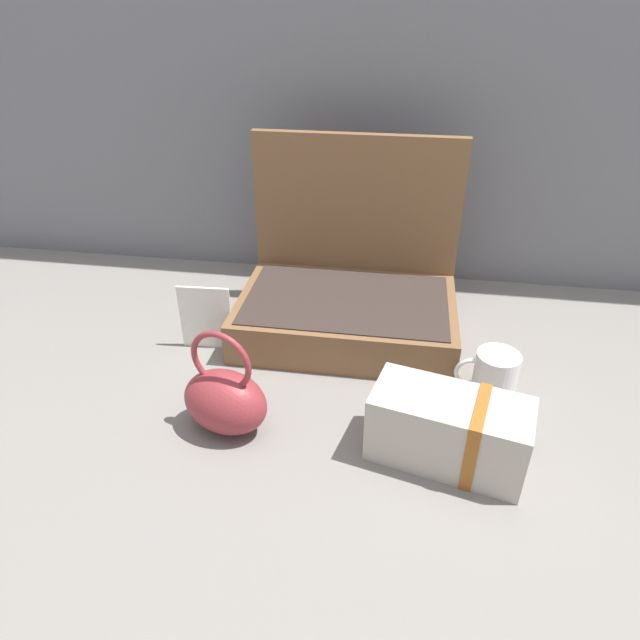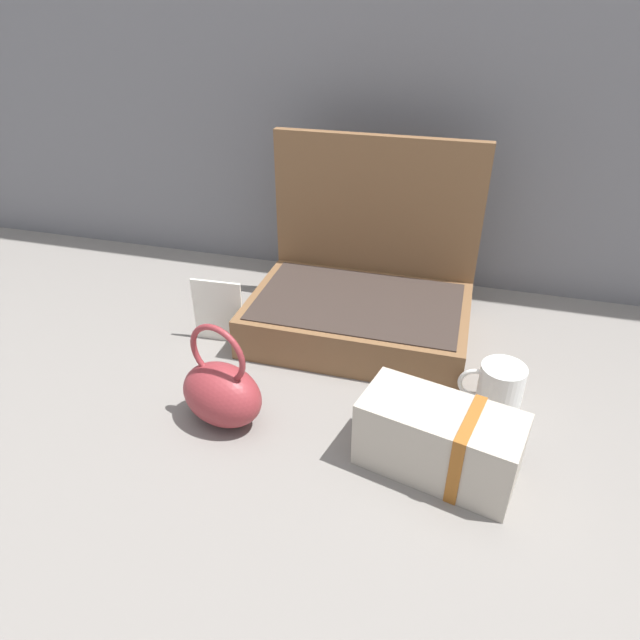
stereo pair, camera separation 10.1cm
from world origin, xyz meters
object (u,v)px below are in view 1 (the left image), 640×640
Objects in this scene: open_suitcase at (349,293)px; cream_toiletry_bag at (450,430)px; teal_pouch_handbag at (225,399)px; info_card_left at (206,318)px; coffee_mug at (494,375)px.

cream_toiletry_bag is (0.22, -0.41, -0.02)m from open_suitcase.
teal_pouch_handbag is at bearing -114.85° from open_suitcase.
cream_toiletry_bag is at bearing -61.56° from open_suitcase.
teal_pouch_handbag is at bearing 177.76° from cream_toiletry_bag.
open_suitcase reaches higher than info_card_left.
open_suitcase is 0.38m from coffee_mug.
cream_toiletry_bag is 0.59m from info_card_left.
coffee_mug is (0.10, 0.19, -0.02)m from cream_toiletry_bag.
open_suitcase is at bearing 65.15° from teal_pouch_handbag.
coffee_mug is (0.50, 0.18, -0.02)m from teal_pouch_handbag.
cream_toiletry_bag is (0.40, -0.02, -0.00)m from teal_pouch_handbag.
open_suitcase is 4.00× the size of coffee_mug.
teal_pouch_handbag reaches higher than info_card_left.
coffee_mug is at bearing 63.65° from cream_toiletry_bag.
info_card_left is (-0.12, 0.25, 0.01)m from teal_pouch_handbag.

